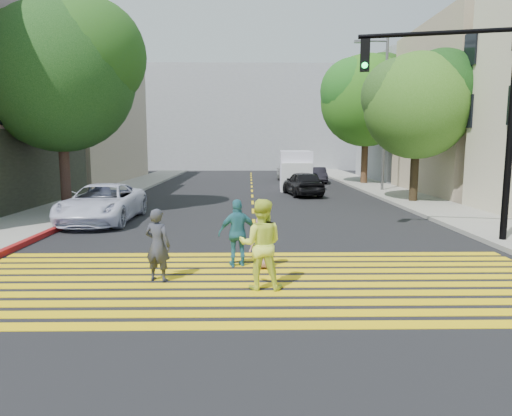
{
  "coord_description": "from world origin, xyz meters",
  "views": [
    {
      "loc": [
        -0.17,
        -8.46,
        3.01
      ],
      "look_at": [
        0.0,
        3.0,
        1.4
      ],
      "focal_mm": 32.0,
      "sensor_mm": 36.0,
      "label": 1
    }
  ],
  "objects_px": {
    "silver_car": "(287,172)",
    "pedestrian_extra": "(238,233)",
    "tree_right_near": "(419,100)",
    "dark_car_near": "(303,183)",
    "tree_left": "(61,69)",
    "white_sedan": "(102,203)",
    "white_van": "(295,171)",
    "dark_car_parked": "(317,175)",
    "tree_right_far": "(367,96)",
    "pedestrian_man": "(158,245)",
    "pedestrian_child": "(262,242)",
    "traffic_signal": "(468,99)",
    "pedestrian_woman": "(261,244)"
  },
  "relations": [
    {
      "from": "silver_car",
      "to": "pedestrian_extra",
      "type": "bearing_deg",
      "value": 85.38
    },
    {
      "from": "tree_right_near",
      "to": "dark_car_near",
      "type": "relative_size",
      "value": 1.79
    },
    {
      "from": "tree_left",
      "to": "tree_right_near",
      "type": "bearing_deg",
      "value": 9.6
    },
    {
      "from": "dark_car_near",
      "to": "white_sedan",
      "type": "bearing_deg",
      "value": 37.7
    },
    {
      "from": "white_van",
      "to": "dark_car_near",
      "type": "bearing_deg",
      "value": -86.38
    },
    {
      "from": "dark_car_parked",
      "to": "dark_car_near",
      "type": "bearing_deg",
      "value": -100.91
    },
    {
      "from": "pedestrian_extra",
      "to": "tree_right_far",
      "type": "bearing_deg",
      "value": -123.13
    },
    {
      "from": "pedestrian_man",
      "to": "white_sedan",
      "type": "relative_size",
      "value": 0.31
    },
    {
      "from": "tree_right_far",
      "to": "pedestrian_child",
      "type": "bearing_deg",
      "value": -109.83
    },
    {
      "from": "white_sedan",
      "to": "tree_right_near",
      "type": "bearing_deg",
      "value": 20.55
    },
    {
      "from": "dark_car_near",
      "to": "white_van",
      "type": "relative_size",
      "value": 0.77
    },
    {
      "from": "pedestrian_man",
      "to": "pedestrian_extra",
      "type": "height_order",
      "value": "pedestrian_extra"
    },
    {
      "from": "white_sedan",
      "to": "dark_car_near",
      "type": "xyz_separation_m",
      "value": [
        8.85,
        9.1,
        -0.01
      ]
    },
    {
      "from": "tree_right_far",
      "to": "tree_left",
      "type": "bearing_deg",
      "value": -140.63
    },
    {
      "from": "silver_car",
      "to": "traffic_signal",
      "type": "distance_m",
      "value": 26.09
    },
    {
      "from": "dark_car_near",
      "to": "traffic_signal",
      "type": "relative_size",
      "value": 0.64
    },
    {
      "from": "tree_right_near",
      "to": "pedestrian_woman",
      "type": "bearing_deg",
      "value": -120.86
    },
    {
      "from": "pedestrian_child",
      "to": "traffic_signal",
      "type": "relative_size",
      "value": 0.19
    },
    {
      "from": "dark_car_parked",
      "to": "pedestrian_extra",
      "type": "bearing_deg",
      "value": -99.97
    },
    {
      "from": "tree_right_far",
      "to": "white_van",
      "type": "xyz_separation_m",
      "value": [
        -5.49,
        -2.93,
        -5.29
      ]
    },
    {
      "from": "pedestrian_man",
      "to": "silver_car",
      "type": "relative_size",
      "value": 0.37
    },
    {
      "from": "pedestrian_child",
      "to": "white_van",
      "type": "xyz_separation_m",
      "value": [
        2.81,
        20.09,
        0.57
      ]
    },
    {
      "from": "tree_right_far",
      "to": "dark_car_parked",
      "type": "relative_size",
      "value": 2.63
    },
    {
      "from": "pedestrian_child",
      "to": "white_van",
      "type": "relative_size",
      "value": 0.23
    },
    {
      "from": "pedestrian_woman",
      "to": "white_sedan",
      "type": "distance_m",
      "value": 10.26
    },
    {
      "from": "tree_left",
      "to": "pedestrian_man",
      "type": "relative_size",
      "value": 5.65
    },
    {
      "from": "tree_right_far",
      "to": "pedestrian_extra",
      "type": "height_order",
      "value": "tree_right_far"
    },
    {
      "from": "pedestrian_man",
      "to": "traffic_signal",
      "type": "relative_size",
      "value": 0.24
    },
    {
      "from": "tree_left",
      "to": "tree_right_far",
      "type": "bearing_deg",
      "value": 39.37
    },
    {
      "from": "tree_left",
      "to": "pedestrian_woman",
      "type": "bearing_deg",
      "value": -52.95
    },
    {
      "from": "tree_right_near",
      "to": "pedestrian_extra",
      "type": "xyz_separation_m",
      "value": [
        -8.72,
        -11.93,
        -4.33
      ]
    },
    {
      "from": "white_sedan",
      "to": "tree_right_far",
      "type": "bearing_deg",
      "value": 48.37
    },
    {
      "from": "tree_right_near",
      "to": "pedestrian_child",
      "type": "bearing_deg",
      "value": -123.75
    },
    {
      "from": "tree_right_near",
      "to": "traffic_signal",
      "type": "xyz_separation_m",
      "value": [
        -1.96,
        -9.25,
        -0.83
      ]
    },
    {
      "from": "tree_right_near",
      "to": "tree_right_far",
      "type": "relative_size",
      "value": 0.79
    },
    {
      "from": "pedestrian_extra",
      "to": "dark_car_parked",
      "type": "bearing_deg",
      "value": -114.68
    },
    {
      "from": "pedestrian_child",
      "to": "dark_car_parked",
      "type": "bearing_deg",
      "value": -123.03
    },
    {
      "from": "pedestrian_woman",
      "to": "white_van",
      "type": "relative_size",
      "value": 0.34
    },
    {
      "from": "pedestrian_woman",
      "to": "pedestrian_extra",
      "type": "relative_size",
      "value": 1.13
    },
    {
      "from": "silver_car",
      "to": "white_sedan",
      "type": "bearing_deg",
      "value": 70.09
    },
    {
      "from": "tree_right_near",
      "to": "traffic_signal",
      "type": "height_order",
      "value": "tree_right_near"
    },
    {
      "from": "tree_right_far",
      "to": "white_van",
      "type": "distance_m",
      "value": 8.17
    },
    {
      "from": "tree_right_near",
      "to": "white_van",
      "type": "relative_size",
      "value": 1.38
    },
    {
      "from": "tree_right_near",
      "to": "silver_car",
      "type": "bearing_deg",
      "value": 107.55
    },
    {
      "from": "pedestrian_man",
      "to": "pedestrian_extra",
      "type": "bearing_deg",
      "value": -126.0
    },
    {
      "from": "white_sedan",
      "to": "white_van",
      "type": "distance_m",
      "value": 15.96
    },
    {
      "from": "tree_right_near",
      "to": "silver_car",
      "type": "height_order",
      "value": "tree_right_near"
    },
    {
      "from": "pedestrian_man",
      "to": "pedestrian_child",
      "type": "height_order",
      "value": "pedestrian_man"
    },
    {
      "from": "pedestrian_child",
      "to": "white_sedan",
      "type": "distance_m",
      "value": 9.08
    },
    {
      "from": "pedestrian_woman",
      "to": "white_sedan",
      "type": "height_order",
      "value": "pedestrian_woman"
    }
  ]
}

